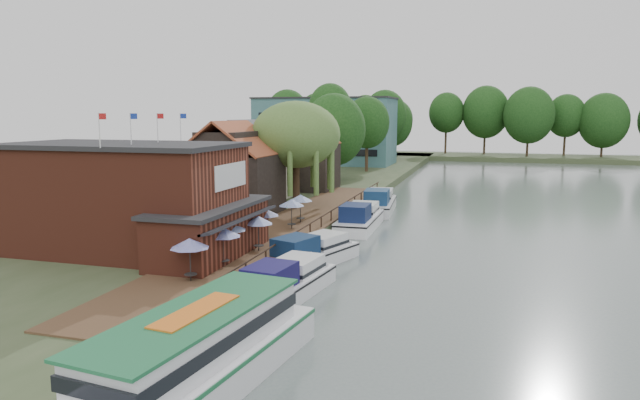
% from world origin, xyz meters
% --- Properties ---
extents(ground, '(260.00, 260.00, 0.00)m').
position_xyz_m(ground, '(0.00, 0.00, 0.00)').
color(ground, '#556360').
rests_on(ground, ground).
extents(land_bank, '(50.00, 140.00, 1.00)m').
position_xyz_m(land_bank, '(-30.00, 35.00, 0.50)').
color(land_bank, '#384728').
rests_on(land_bank, ground).
extents(quay_deck, '(6.00, 50.00, 0.10)m').
position_xyz_m(quay_deck, '(-8.00, 10.00, 1.05)').
color(quay_deck, '#47301E').
rests_on(quay_deck, land_bank).
extents(quay_rail, '(0.20, 49.00, 1.00)m').
position_xyz_m(quay_rail, '(-5.30, 10.50, 1.50)').
color(quay_rail, black).
rests_on(quay_rail, land_bank).
extents(pub, '(20.00, 11.00, 7.30)m').
position_xyz_m(pub, '(-14.00, -1.00, 4.65)').
color(pub, maroon).
rests_on(pub, land_bank).
extents(hotel_block, '(25.40, 12.40, 12.30)m').
position_xyz_m(hotel_block, '(-22.00, 70.00, 7.15)').
color(hotel_block, '#38666B').
rests_on(hotel_block, land_bank).
extents(cottage_a, '(8.60, 7.60, 8.50)m').
position_xyz_m(cottage_a, '(-15.00, 14.00, 5.25)').
color(cottage_a, black).
rests_on(cottage_a, land_bank).
extents(cottage_b, '(9.60, 8.60, 8.50)m').
position_xyz_m(cottage_b, '(-18.00, 24.00, 5.25)').
color(cottage_b, beige).
rests_on(cottage_b, land_bank).
extents(cottage_c, '(7.60, 7.60, 8.50)m').
position_xyz_m(cottage_c, '(-14.00, 33.00, 5.25)').
color(cottage_c, black).
rests_on(cottage_c, land_bank).
extents(willow, '(8.60, 8.60, 10.43)m').
position_xyz_m(willow, '(-10.50, 19.00, 6.21)').
color(willow, '#476B2D').
rests_on(willow, land_bank).
extents(umbrella_0, '(2.16, 2.16, 2.38)m').
position_xyz_m(umbrella_0, '(-7.93, -6.45, 2.29)').
color(umbrella_0, '#1C1E9A').
rests_on(umbrella_0, quay_deck).
extents(umbrella_1, '(2.13, 2.13, 2.38)m').
position_xyz_m(umbrella_1, '(-7.51, -3.22, 2.29)').
color(umbrella_1, '#1B2597').
rests_on(umbrella_1, quay_deck).
extents(umbrella_2, '(2.22, 2.22, 2.38)m').
position_xyz_m(umbrella_2, '(-7.99, -1.46, 2.29)').
color(umbrella_2, navy).
rests_on(umbrella_2, quay_deck).
extents(umbrella_3, '(1.95, 1.95, 2.38)m').
position_xyz_m(umbrella_3, '(-7.02, 1.01, 2.29)').
color(umbrella_3, '#1C339B').
rests_on(umbrella_3, quay_deck).
extents(umbrella_4, '(2.17, 2.17, 2.38)m').
position_xyz_m(umbrella_4, '(-7.84, 4.06, 2.29)').
color(umbrella_4, navy).
rests_on(umbrella_4, quay_deck).
extents(umbrella_5, '(2.07, 2.07, 2.38)m').
position_xyz_m(umbrella_5, '(-7.40, 8.77, 2.29)').
color(umbrella_5, navy).
rests_on(umbrella_5, quay_deck).
extents(umbrella_6, '(2.06, 2.06, 2.38)m').
position_xyz_m(umbrella_6, '(-7.55, 11.44, 2.29)').
color(umbrella_6, navy).
rests_on(umbrella_6, quay_deck).
extents(cruiser_0, '(4.28, 9.83, 2.29)m').
position_xyz_m(cruiser_0, '(-3.11, -4.51, 1.14)').
color(cruiser_0, white).
rests_on(cruiser_0, ground).
extents(cruiser_1, '(5.92, 9.86, 2.25)m').
position_xyz_m(cruiser_1, '(-3.79, 2.46, 1.13)').
color(cruiser_1, white).
rests_on(cruiser_1, ground).
extents(cruiser_2, '(3.52, 10.29, 2.49)m').
position_xyz_m(cruiser_2, '(-3.35, 15.52, 1.25)').
color(cruiser_2, white).
rests_on(cruiser_2, ground).
extents(cruiser_3, '(4.27, 10.76, 2.57)m').
position_xyz_m(cruiser_3, '(-3.41, 25.06, 1.29)').
color(cruiser_3, silver).
rests_on(cruiser_3, ground).
extents(tour_boat, '(5.70, 14.59, 3.10)m').
position_xyz_m(tour_boat, '(-2.66, -16.28, 1.55)').
color(tour_boat, silver).
rests_on(tour_boat, ground).
extents(swan, '(0.44, 0.44, 0.44)m').
position_xyz_m(swan, '(-1.42, -13.58, 0.22)').
color(swan, white).
rests_on(swan, ground).
extents(bank_tree_0, '(8.60, 8.60, 12.01)m').
position_xyz_m(bank_tree_0, '(-12.95, 42.39, 7.00)').
color(bank_tree_0, '#143811').
rests_on(bank_tree_0, land_bank).
extents(bank_tree_1, '(6.34, 6.34, 13.67)m').
position_xyz_m(bank_tree_1, '(-15.14, 48.18, 7.83)').
color(bank_tree_1, '#143811').
rests_on(bank_tree_1, land_bank).
extents(bank_tree_2, '(7.22, 7.22, 12.01)m').
position_xyz_m(bank_tree_2, '(-11.42, 56.97, 7.01)').
color(bank_tree_2, '#143811').
rests_on(bank_tree_2, land_bank).
extents(bank_tree_3, '(8.59, 8.59, 14.00)m').
position_xyz_m(bank_tree_3, '(-12.63, 79.98, 8.00)').
color(bank_tree_3, '#143811').
rests_on(bank_tree_3, land_bank).
extents(bank_tree_4, '(8.87, 8.87, 12.65)m').
position_xyz_m(bank_tree_4, '(-12.13, 84.81, 7.33)').
color(bank_tree_4, '#143811').
rests_on(bank_tree_4, land_bank).
extents(bank_tree_5, '(8.27, 8.27, 13.15)m').
position_xyz_m(bank_tree_5, '(-14.45, 94.59, 7.57)').
color(bank_tree_5, '#143811').
rests_on(bank_tree_5, land_bank).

